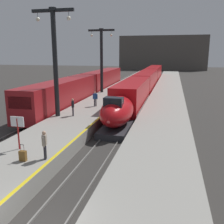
{
  "coord_description": "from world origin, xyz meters",
  "views": [
    {
      "loc": [
        4.76,
        -7.12,
        6.99
      ],
      "look_at": [
        -0.42,
        14.5,
        1.8
      ],
      "focal_mm": 40.61,
      "sensor_mm": 36.0,
      "label": 1
    }
  ],
  "objects_px": {
    "passenger_mid_platform": "(95,98)",
    "departure_info_board": "(18,126)",
    "station_column_mid": "(55,54)",
    "rolling_suitcase": "(23,156)",
    "station_column_far": "(101,55)",
    "highspeed_train_main": "(146,81)",
    "passenger_near_edge": "(45,143)",
    "passenger_far_waiting": "(73,106)",
    "regional_train_adjacent": "(87,85)"
  },
  "relations": [
    {
      "from": "station_column_mid",
      "to": "passenger_far_waiting",
      "type": "distance_m",
      "value": 5.12
    },
    {
      "from": "station_column_far",
      "to": "departure_info_board",
      "type": "relative_size",
      "value": 4.47
    },
    {
      "from": "passenger_mid_platform",
      "to": "departure_info_board",
      "type": "distance_m",
      "value": 13.85
    },
    {
      "from": "rolling_suitcase",
      "to": "departure_info_board",
      "type": "distance_m",
      "value": 2.35
    },
    {
      "from": "passenger_near_edge",
      "to": "passenger_far_waiting",
      "type": "height_order",
      "value": "same"
    },
    {
      "from": "regional_train_adjacent",
      "to": "departure_info_board",
      "type": "height_order",
      "value": "regional_train_adjacent"
    },
    {
      "from": "passenger_far_waiting",
      "to": "departure_info_board",
      "type": "height_order",
      "value": "departure_info_board"
    },
    {
      "from": "rolling_suitcase",
      "to": "departure_info_board",
      "type": "bearing_deg",
      "value": 128.6
    },
    {
      "from": "station_column_mid",
      "to": "departure_info_board",
      "type": "distance_m",
      "value": 9.76
    },
    {
      "from": "passenger_near_edge",
      "to": "passenger_far_waiting",
      "type": "distance_m",
      "value": 10.27
    },
    {
      "from": "regional_train_adjacent",
      "to": "passenger_mid_platform",
      "type": "distance_m",
      "value": 11.04
    },
    {
      "from": "departure_info_board",
      "to": "passenger_mid_platform",
      "type": "bearing_deg",
      "value": 86.87
    },
    {
      "from": "highspeed_train_main",
      "to": "station_column_far",
      "type": "relative_size",
      "value": 5.98
    },
    {
      "from": "departure_info_board",
      "to": "station_column_far",
      "type": "bearing_deg",
      "value": 93.35
    },
    {
      "from": "station_column_mid",
      "to": "station_column_far",
      "type": "height_order",
      "value": "station_column_mid"
    },
    {
      "from": "departure_info_board",
      "to": "rolling_suitcase",
      "type": "bearing_deg",
      "value": -51.4
    },
    {
      "from": "station_column_far",
      "to": "passenger_far_waiting",
      "type": "xyz_separation_m",
      "value": [
        1.45,
        -15.4,
        -4.69
      ]
    },
    {
      "from": "rolling_suitcase",
      "to": "station_column_far",
      "type": "bearing_deg",
      "value": 95.92
    },
    {
      "from": "station_column_far",
      "to": "departure_info_board",
      "type": "height_order",
      "value": "station_column_far"
    },
    {
      "from": "highspeed_train_main",
      "to": "rolling_suitcase",
      "type": "xyz_separation_m",
      "value": [
        -3.21,
        -34.49,
        -0.6
      ]
    },
    {
      "from": "station_column_far",
      "to": "passenger_near_edge",
      "type": "xyz_separation_m",
      "value": [
        3.79,
        -25.4,
        -4.69
      ]
    },
    {
      "from": "station_column_mid",
      "to": "passenger_near_edge",
      "type": "height_order",
      "value": "station_column_mid"
    },
    {
      "from": "passenger_mid_platform",
      "to": "departure_info_board",
      "type": "height_order",
      "value": "departure_info_board"
    },
    {
      "from": "highspeed_train_main",
      "to": "station_column_mid",
      "type": "distance_m",
      "value": 25.5
    },
    {
      "from": "rolling_suitcase",
      "to": "passenger_mid_platform",
      "type": "bearing_deg",
      "value": 91.88
    },
    {
      "from": "station_column_mid",
      "to": "departure_info_board",
      "type": "bearing_deg",
      "value": -80.58
    },
    {
      "from": "highspeed_train_main",
      "to": "passenger_mid_platform",
      "type": "relative_size",
      "value": 33.5
    },
    {
      "from": "regional_train_adjacent",
      "to": "departure_info_board",
      "type": "xyz_separation_m",
      "value": [
        3.63,
        -23.96,
        0.43
      ]
    },
    {
      "from": "passenger_far_waiting",
      "to": "departure_info_board",
      "type": "bearing_deg",
      "value": -90.13
    },
    {
      "from": "highspeed_train_main",
      "to": "passenger_mid_platform",
      "type": "bearing_deg",
      "value": -101.02
    },
    {
      "from": "highspeed_train_main",
      "to": "passenger_far_waiting",
      "type": "xyz_separation_m",
      "value": [
        -4.45,
        -23.96,
        0.08
      ]
    },
    {
      "from": "regional_train_adjacent",
      "to": "rolling_suitcase",
      "type": "xyz_separation_m",
      "value": [
        4.89,
        -25.54,
        -0.77
      ]
    },
    {
      "from": "departure_info_board",
      "to": "passenger_far_waiting",
      "type": "bearing_deg",
      "value": 89.87
    },
    {
      "from": "passenger_mid_platform",
      "to": "departure_info_board",
      "type": "bearing_deg",
      "value": -93.13
    },
    {
      "from": "highspeed_train_main",
      "to": "station_column_mid",
      "type": "xyz_separation_m",
      "value": [
        -5.9,
        -24.31,
        4.98
      ]
    },
    {
      "from": "station_column_mid",
      "to": "station_column_far",
      "type": "xyz_separation_m",
      "value": [
        0.0,
        15.74,
        -0.21
      ]
    },
    {
      "from": "station_column_mid",
      "to": "passenger_far_waiting",
      "type": "relative_size",
      "value": 5.84
    },
    {
      "from": "station_column_far",
      "to": "passenger_mid_platform",
      "type": "height_order",
      "value": "station_column_far"
    },
    {
      "from": "passenger_mid_platform",
      "to": "rolling_suitcase",
      "type": "relative_size",
      "value": 1.72
    },
    {
      "from": "station_column_mid",
      "to": "passenger_near_edge",
      "type": "distance_m",
      "value": 11.47
    },
    {
      "from": "passenger_far_waiting",
      "to": "rolling_suitcase",
      "type": "distance_m",
      "value": 10.62
    },
    {
      "from": "station_column_mid",
      "to": "departure_info_board",
      "type": "xyz_separation_m",
      "value": [
        1.43,
        -8.6,
        -4.38
      ]
    },
    {
      "from": "highspeed_train_main",
      "to": "rolling_suitcase",
      "type": "distance_m",
      "value": 34.64
    },
    {
      "from": "station_column_mid",
      "to": "rolling_suitcase",
      "type": "xyz_separation_m",
      "value": [
        2.69,
        -10.18,
        -5.58
      ]
    },
    {
      "from": "passenger_mid_platform",
      "to": "rolling_suitcase",
      "type": "xyz_separation_m",
      "value": [
        0.5,
        -15.4,
        -0.69
      ]
    },
    {
      "from": "passenger_mid_platform",
      "to": "regional_train_adjacent",
      "type": "bearing_deg",
      "value": 113.39
    },
    {
      "from": "station_column_far",
      "to": "passenger_mid_platform",
      "type": "bearing_deg",
      "value": -78.28
    },
    {
      "from": "station_column_far",
      "to": "station_column_mid",
      "type": "bearing_deg",
      "value": -90.0
    },
    {
      "from": "highspeed_train_main",
      "to": "rolling_suitcase",
      "type": "height_order",
      "value": "highspeed_train_main"
    },
    {
      "from": "highspeed_train_main",
      "to": "station_column_far",
      "type": "distance_m",
      "value": 11.44
    }
  ]
}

